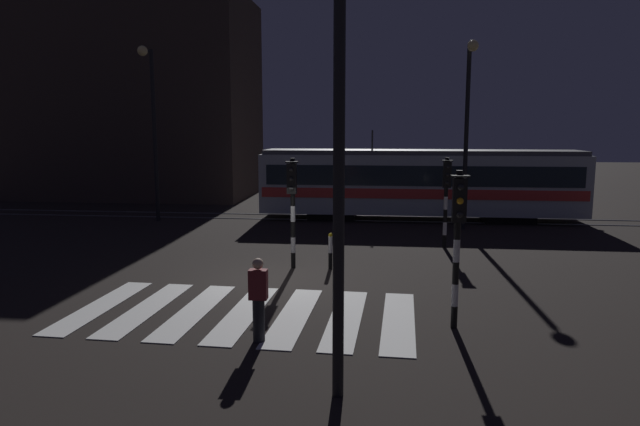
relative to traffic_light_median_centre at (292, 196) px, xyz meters
The scene contains 14 objects.
ground_plane 2.68m from the traffic_light_median_centre, 107.04° to the right, with size 120.00×120.00×0.00m, color black.
rail_near 9.43m from the traffic_light_median_centre, 92.77° to the left, with size 80.00×0.12×0.03m, color #59595E.
rail_far 10.83m from the traffic_light_median_centre, 92.40° to the left, with size 80.00×0.12×0.03m, color #59595E.
crosswalk_zebra 4.84m from the traffic_light_median_centre, 95.91° to the right, with size 7.91×4.37×0.02m.
traffic_light_median_centre is the anchor object (origin of this frame).
traffic_light_corner_near_right 6.39m from the traffic_light_median_centre, 48.24° to the right, with size 0.36×0.42×3.37m.
traffic_light_corner_far_right 6.05m from the traffic_light_median_centre, 35.92° to the left, with size 0.36×0.42×3.23m.
street_lamp_near_kerb 8.96m from the traffic_light_median_centre, 76.12° to the right, with size 0.44×1.21×8.03m.
street_lamp_trackside_left 11.30m from the traffic_light_median_centre, 134.01° to the left, with size 0.44×1.21×7.73m.
street_lamp_trackside_right 9.81m from the traffic_light_median_centre, 50.16° to the left, with size 0.44×1.21×7.63m.
tram 10.79m from the traffic_light_median_centre, 66.26° to the left, with size 14.82×2.58×4.15m.
pedestrian_waiting_at_kerb 6.10m from the traffic_light_median_centre, 87.23° to the right, with size 0.36×0.24×1.71m.
bollard_island_edge 2.01m from the traffic_light_median_centre, ahead, with size 0.12×0.12×1.11m.
building_backdrop 22.71m from the traffic_light_median_centre, 127.25° to the left, with size 15.85×8.00×12.10m, color #382D28.
Camera 1 is at (3.16, -15.01, 4.22)m, focal length 31.53 mm.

